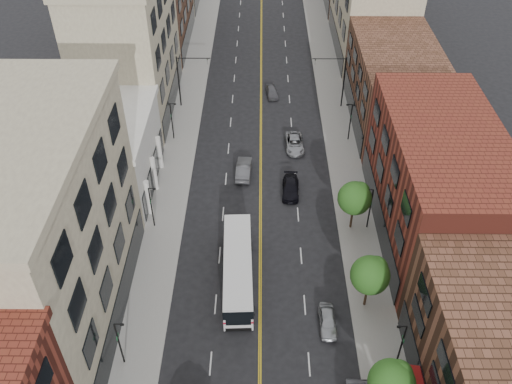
{
  "coord_description": "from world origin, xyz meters",
  "views": [
    {
      "loc": [
        -0.08,
        -16.61,
        38.94
      ],
      "look_at": [
        -0.46,
        23.73,
        5.0
      ],
      "focal_mm": 38.0,
      "sensor_mm": 36.0,
      "label": 1
    }
  ],
  "objects_px": {
    "city_bus": "(238,268)",
    "car_lane_b": "(295,143)",
    "car_parked_far": "(328,321)",
    "car_lane_a": "(291,188)",
    "car_lane_behind": "(244,169)",
    "car_lane_c": "(272,92)"
  },
  "relations": [
    {
      "from": "city_bus",
      "to": "car_lane_b",
      "type": "distance_m",
      "value": 22.34
    },
    {
      "from": "car_lane_behind",
      "to": "car_lane_b",
      "type": "distance_m",
      "value": 8.11
    },
    {
      "from": "car_lane_a",
      "to": "car_lane_c",
      "type": "height_order",
      "value": "car_lane_a"
    },
    {
      "from": "city_bus",
      "to": "car_parked_far",
      "type": "xyz_separation_m",
      "value": [
        7.86,
        -5.01,
        -1.11
      ]
    },
    {
      "from": "city_bus",
      "to": "car_lane_c",
      "type": "xyz_separation_m",
      "value": [
        3.57,
        34.14,
        -1.11
      ]
    },
    {
      "from": "car_lane_a",
      "to": "city_bus",
      "type": "bearing_deg",
      "value": -110.27
    },
    {
      "from": "car_lane_behind",
      "to": "car_lane_a",
      "type": "relative_size",
      "value": 1.04
    },
    {
      "from": "car_lane_b",
      "to": "city_bus",
      "type": "bearing_deg",
      "value": -107.9
    },
    {
      "from": "car_lane_behind",
      "to": "car_lane_b",
      "type": "bearing_deg",
      "value": -136.33
    },
    {
      "from": "car_lane_a",
      "to": "car_lane_c",
      "type": "relative_size",
      "value": 1.21
    },
    {
      "from": "city_bus",
      "to": "car_lane_c",
      "type": "relative_size",
      "value": 3.15
    },
    {
      "from": "car_lane_a",
      "to": "car_lane_c",
      "type": "bearing_deg",
      "value": 97.32
    },
    {
      "from": "car_parked_far",
      "to": "car_lane_behind",
      "type": "distance_m",
      "value": 22.51
    },
    {
      "from": "car_lane_behind",
      "to": "car_lane_c",
      "type": "xyz_separation_m",
      "value": [
        3.47,
        18.02,
        -0.14
      ]
    },
    {
      "from": "city_bus",
      "to": "car_lane_b",
      "type": "relative_size",
      "value": 2.45
    },
    {
      "from": "car_lane_b",
      "to": "car_lane_a",
      "type": "bearing_deg",
      "value": -97.3
    },
    {
      "from": "car_lane_behind",
      "to": "car_lane_b",
      "type": "height_order",
      "value": "car_lane_behind"
    },
    {
      "from": "car_lane_behind",
      "to": "car_lane_c",
      "type": "relative_size",
      "value": 1.25
    },
    {
      "from": "car_lane_c",
      "to": "car_parked_far",
      "type": "bearing_deg",
      "value": -91.32
    },
    {
      "from": "car_lane_behind",
      "to": "car_lane_a",
      "type": "xyz_separation_m",
      "value": [
        5.28,
        -3.28,
        -0.12
      ]
    },
    {
      "from": "car_parked_far",
      "to": "car_lane_b",
      "type": "xyz_separation_m",
      "value": [
        -1.64,
        26.44,
        0.03
      ]
    },
    {
      "from": "car_parked_far",
      "to": "car_lane_behind",
      "type": "height_order",
      "value": "car_lane_behind"
    }
  ]
}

